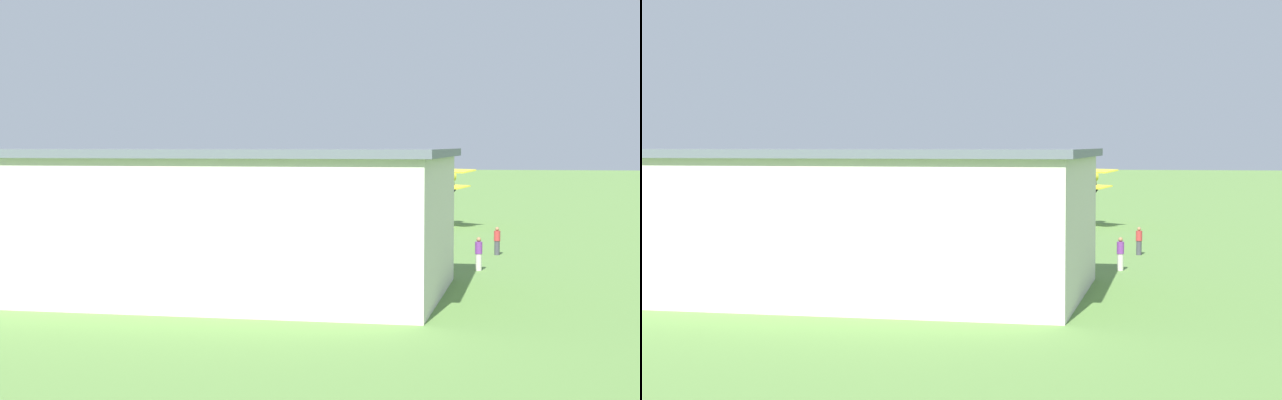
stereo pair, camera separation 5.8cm
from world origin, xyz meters
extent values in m
plane|color=#608C42|center=(0.00, 0.00, 0.00)|extent=(400.00, 400.00, 0.00)
cube|color=beige|center=(4.66, 34.91, 3.05)|extent=(38.05, 13.76, 6.09)
cube|color=slate|center=(4.66, 34.91, 6.27)|extent=(38.66, 14.36, 0.35)
cube|color=#384251|center=(4.59, 28.18, 2.50)|extent=(10.00, 0.26, 5.00)
cylinder|color=yellow|center=(-9.37, -3.75, 3.59)|extent=(5.63, 6.08, 2.02)
cone|color=black|center=(-11.98, -6.65, 3.03)|extent=(1.06, 1.07, 0.81)
cube|color=yellow|center=(-9.92, -4.37, 3.31)|extent=(7.17, 6.67, 0.32)
cube|color=yellow|center=(-10.33, -4.82, 4.55)|extent=(7.17, 6.67, 0.32)
cube|color=yellow|center=(-7.27, -1.43, 5.05)|extent=(0.93, 1.01, 1.44)
cube|color=yellow|center=(-7.18, -1.33, 4.05)|extent=(2.53, 2.41, 0.21)
cylinder|color=black|center=(-10.43, -3.51, 2.24)|extent=(0.53, 0.57, 0.64)
cylinder|color=black|center=(-9.02, -4.78, 2.24)|extent=(0.53, 0.57, 0.64)
cylinder|color=#332D28|center=(-12.12, -2.80, 3.93)|extent=(0.24, 0.25, 1.31)
cylinder|color=#332D28|center=(-8.14, -6.39, 3.93)|extent=(0.24, 0.25, 1.31)
cylinder|color=orange|center=(-7.36, 17.71, 0.39)|extent=(0.37, 0.37, 0.78)
cylinder|color=navy|center=(-7.36, 17.71, 1.06)|extent=(0.44, 0.44, 0.55)
sphere|color=#9E704C|center=(-7.36, 17.71, 1.44)|extent=(0.21, 0.21, 0.21)
cylinder|color=beige|center=(-15.41, 24.75, 0.45)|extent=(0.35, 0.35, 0.89)
cylinder|color=#72338C|center=(-15.41, 24.75, 1.21)|extent=(0.42, 0.42, 0.63)
sphere|color=#9E704C|center=(-15.41, 24.75, 1.65)|extent=(0.24, 0.24, 0.24)
cylinder|color=#3F3F47|center=(-16.14, 16.75, 0.43)|extent=(0.35, 0.35, 0.85)
cylinder|color=#B23333|center=(-16.14, 16.75, 1.16)|extent=(0.42, 0.42, 0.61)
sphere|color=#9E704C|center=(-16.14, 16.75, 1.58)|extent=(0.23, 0.23, 0.23)
camera|label=1|loc=(-17.91, 78.88, 6.59)|focal=57.45mm
camera|label=2|loc=(-17.96, 78.87, 6.59)|focal=57.45mm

